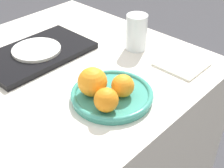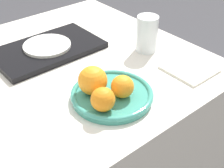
{
  "view_description": "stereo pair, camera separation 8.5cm",
  "coord_description": "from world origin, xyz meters",
  "px_view_note": "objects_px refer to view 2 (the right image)",
  "views": [
    {
      "loc": [
        -0.37,
        -0.72,
        1.27
      ],
      "look_at": [
        0.14,
        -0.25,
        0.79
      ],
      "focal_mm": 50.0,
      "sensor_mm": 36.0,
      "label": 1
    },
    {
      "loc": [
        -0.31,
        -0.78,
        1.27
      ],
      "look_at": [
        0.14,
        -0.25,
        0.79
      ],
      "focal_mm": 50.0,
      "sensor_mm": 36.0,
      "label": 2
    }
  ],
  "objects_px": {
    "fruit_platter": "(112,95)",
    "orange_2": "(103,99)",
    "napkin": "(189,69)",
    "water_glass": "(147,34)",
    "orange_1": "(93,81)",
    "serving_tray": "(48,49)",
    "orange_0": "(122,87)",
    "side_plate": "(47,45)"
  },
  "relations": [
    {
      "from": "side_plate",
      "to": "orange_1",
      "type": "bearing_deg",
      "value": -96.52
    },
    {
      "from": "orange_1",
      "to": "serving_tray",
      "type": "xyz_separation_m",
      "value": [
        0.04,
        0.31,
        -0.05
      ]
    },
    {
      "from": "orange_1",
      "to": "water_glass",
      "type": "height_order",
      "value": "water_glass"
    },
    {
      "from": "orange_1",
      "to": "fruit_platter",
      "type": "bearing_deg",
      "value": -45.85
    },
    {
      "from": "serving_tray",
      "to": "napkin",
      "type": "xyz_separation_m",
      "value": [
        0.29,
        -0.4,
        -0.01
      ]
    },
    {
      "from": "fruit_platter",
      "to": "water_glass",
      "type": "bearing_deg",
      "value": 26.92
    },
    {
      "from": "serving_tray",
      "to": "orange_2",
      "type": "bearing_deg",
      "value": -98.8
    },
    {
      "from": "napkin",
      "to": "serving_tray",
      "type": "bearing_deg",
      "value": 125.91
    },
    {
      "from": "orange_2",
      "to": "napkin",
      "type": "distance_m",
      "value": 0.35
    },
    {
      "from": "orange_2",
      "to": "napkin",
      "type": "relative_size",
      "value": 0.45
    },
    {
      "from": "water_glass",
      "to": "side_plate",
      "type": "relative_size",
      "value": 0.77
    },
    {
      "from": "orange_2",
      "to": "serving_tray",
      "type": "height_order",
      "value": "orange_2"
    },
    {
      "from": "orange_2",
      "to": "side_plate",
      "type": "relative_size",
      "value": 0.39
    },
    {
      "from": "orange_0",
      "to": "napkin",
      "type": "distance_m",
      "value": 0.28
    },
    {
      "from": "fruit_platter",
      "to": "orange_2",
      "type": "bearing_deg",
      "value": -148.81
    },
    {
      "from": "orange_0",
      "to": "serving_tray",
      "type": "bearing_deg",
      "value": 92.45
    },
    {
      "from": "water_glass",
      "to": "serving_tray",
      "type": "relative_size",
      "value": 0.34
    },
    {
      "from": "orange_0",
      "to": "orange_1",
      "type": "bearing_deg",
      "value": 129.04
    },
    {
      "from": "water_glass",
      "to": "napkin",
      "type": "relative_size",
      "value": 0.88
    },
    {
      "from": "orange_2",
      "to": "napkin",
      "type": "bearing_deg",
      "value": -1.26
    },
    {
      "from": "orange_0",
      "to": "side_plate",
      "type": "bearing_deg",
      "value": 92.45
    },
    {
      "from": "orange_0",
      "to": "orange_2",
      "type": "height_order",
      "value": "orange_2"
    },
    {
      "from": "orange_0",
      "to": "side_plate",
      "type": "distance_m",
      "value": 0.38
    },
    {
      "from": "orange_0",
      "to": "orange_2",
      "type": "xyz_separation_m",
      "value": [
        -0.08,
        -0.01,
        0.0
      ]
    },
    {
      "from": "napkin",
      "to": "water_glass",
      "type": "bearing_deg",
      "value": 94.05
    },
    {
      "from": "orange_0",
      "to": "napkin",
      "type": "bearing_deg",
      "value": -3.95
    },
    {
      "from": "napkin",
      "to": "fruit_platter",
      "type": "bearing_deg",
      "value": 171.11
    },
    {
      "from": "water_glass",
      "to": "orange_1",
      "type": "bearing_deg",
      "value": -162.03
    },
    {
      "from": "orange_0",
      "to": "side_plate",
      "type": "relative_size",
      "value": 0.38
    },
    {
      "from": "fruit_platter",
      "to": "orange_2",
      "type": "distance_m",
      "value": 0.08
    },
    {
      "from": "orange_0",
      "to": "fruit_platter",
      "type": "bearing_deg",
      "value": 119.98
    },
    {
      "from": "fruit_platter",
      "to": "side_plate",
      "type": "distance_m",
      "value": 0.35
    },
    {
      "from": "orange_2",
      "to": "orange_1",
      "type": "bearing_deg",
      "value": 72.07
    },
    {
      "from": "side_plate",
      "to": "fruit_platter",
      "type": "bearing_deg",
      "value": -89.82
    },
    {
      "from": "fruit_platter",
      "to": "orange_0",
      "type": "height_order",
      "value": "orange_0"
    },
    {
      "from": "orange_1",
      "to": "side_plate",
      "type": "xyz_separation_m",
      "value": [
        0.04,
        0.31,
        -0.03
      ]
    },
    {
      "from": "orange_1",
      "to": "orange_0",
      "type": "bearing_deg",
      "value": -50.96
    },
    {
      "from": "orange_0",
      "to": "side_plate",
      "type": "xyz_separation_m",
      "value": [
        -0.02,
        0.38,
        -0.02
      ]
    },
    {
      "from": "water_glass",
      "to": "side_plate",
      "type": "height_order",
      "value": "water_glass"
    },
    {
      "from": "orange_1",
      "to": "napkin",
      "type": "height_order",
      "value": "orange_1"
    },
    {
      "from": "serving_tray",
      "to": "side_plate",
      "type": "distance_m",
      "value": 0.02
    },
    {
      "from": "serving_tray",
      "to": "orange_0",
      "type": "bearing_deg",
      "value": -87.55
    }
  ]
}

